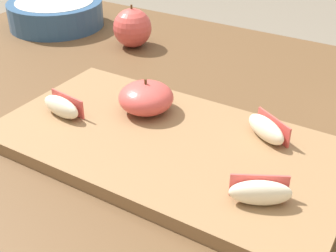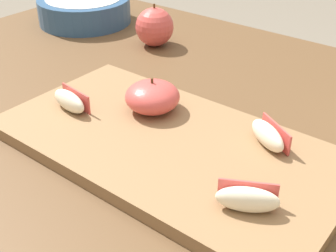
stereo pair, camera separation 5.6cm
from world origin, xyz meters
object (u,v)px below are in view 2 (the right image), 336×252
object	(u,v)px
apple_wedge_near_knife	(268,135)
apple_wedge_front	(70,101)
apple_half_skin_up	(154,97)
cutting_board	(168,145)
apple_wedge_middle	(247,199)
ceramic_fruit_bowl	(85,9)
whole_apple_pink_lady	(155,27)

from	to	relation	value
apple_wedge_near_knife	apple_wedge_front	distance (m)	0.28
apple_half_skin_up	apple_wedge_near_knife	world-z (taller)	apple_half_skin_up
apple_half_skin_up	apple_wedge_front	size ratio (longest dim) A/B	1.14
apple_half_skin_up	apple_wedge_near_knife	size ratio (longest dim) A/B	1.15
cutting_board	apple_wedge_near_knife	size ratio (longest dim) A/B	6.73
apple_half_skin_up	apple_wedge_middle	size ratio (longest dim) A/B	1.14
apple_half_skin_up	ceramic_fruit_bowl	bearing A→B (deg)	149.21
apple_half_skin_up	apple_wedge_middle	bearing A→B (deg)	-25.69
apple_wedge_near_knife	cutting_board	bearing A→B (deg)	-147.62
cutting_board	ceramic_fruit_bowl	size ratio (longest dim) A/B	2.22
apple_wedge_near_knife	apple_wedge_front	bearing A→B (deg)	-160.47
cutting_board	apple_half_skin_up	size ratio (longest dim) A/B	5.86
apple_half_skin_up	whole_apple_pink_lady	xyz separation A→B (m)	(-0.19, 0.23, -0.00)
apple_half_skin_up	apple_wedge_near_knife	bearing A→B (deg)	7.07
ceramic_fruit_bowl	apple_wedge_middle	bearing A→B (deg)	-29.11
cutting_board	apple_wedge_middle	size ratio (longest dim) A/B	6.66
apple_wedge_near_knife	apple_wedge_front	xyz separation A→B (m)	(-0.26, -0.09, 0.00)
apple_wedge_near_knife	whole_apple_pink_lady	xyz separation A→B (m)	(-0.35, 0.21, 0.01)
whole_apple_pink_lady	apple_half_skin_up	bearing A→B (deg)	-50.54
apple_wedge_middle	whole_apple_pink_lady	world-z (taller)	whole_apple_pink_lady
whole_apple_pink_lady	apple_wedge_near_knife	bearing A→B (deg)	-30.16
apple_wedge_near_knife	whole_apple_pink_lady	bearing A→B (deg)	149.84
apple_half_skin_up	ceramic_fruit_bowl	world-z (taller)	apple_half_skin_up
ceramic_fruit_bowl	apple_half_skin_up	bearing A→B (deg)	-30.79
apple_half_skin_up	whole_apple_pink_lady	distance (m)	0.29
apple_wedge_front	whole_apple_pink_lady	xyz separation A→B (m)	(-0.09, 0.30, 0.01)
cutting_board	ceramic_fruit_bowl	xyz separation A→B (m)	(-0.46, 0.28, 0.02)
apple_wedge_front	ceramic_fruit_bowl	world-z (taller)	ceramic_fruit_bowl
apple_wedge_front	apple_wedge_near_knife	bearing A→B (deg)	19.53
cutting_board	apple_wedge_near_knife	world-z (taller)	apple_wedge_near_knife
apple_half_skin_up	whole_apple_pink_lady	bearing A→B (deg)	129.46
apple_wedge_near_knife	ceramic_fruit_bowl	bearing A→B (deg)	159.04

